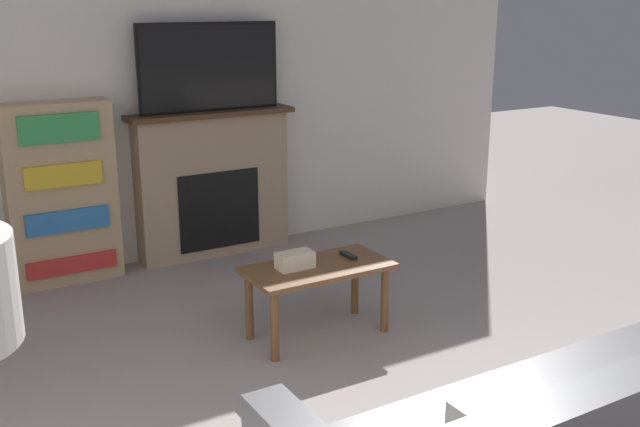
% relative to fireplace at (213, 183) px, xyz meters
% --- Properties ---
extents(wall_back, '(6.15, 0.06, 2.70)m').
position_rel_fireplace_xyz_m(wall_back, '(-0.04, 0.14, 0.77)').
color(wall_back, silver).
rests_on(wall_back, ground_plane).
extents(fireplace, '(1.33, 0.28, 1.16)m').
position_rel_fireplace_xyz_m(fireplace, '(0.00, 0.00, 0.00)').
color(fireplace, tan).
rests_on(fireplace, ground_plane).
extents(tv, '(1.13, 0.03, 0.67)m').
position_rel_fireplace_xyz_m(tv, '(0.00, -0.02, 0.91)').
color(tv, black).
rests_on(tv, fireplace).
extents(coffee_table, '(0.88, 0.45, 0.45)m').
position_rel_fireplace_xyz_m(coffee_table, '(-0.07, -1.76, -0.20)').
color(coffee_table, brown).
rests_on(coffee_table, ground_plane).
extents(tissue_box, '(0.22, 0.12, 0.10)m').
position_rel_fireplace_xyz_m(tissue_box, '(-0.21, -1.73, -0.08)').
color(tissue_box, beige).
rests_on(tissue_box, coffee_table).
extents(remote_control, '(0.04, 0.15, 0.02)m').
position_rel_fireplace_xyz_m(remote_control, '(0.17, -1.72, -0.12)').
color(remote_control, black).
rests_on(remote_control, coffee_table).
extents(bookshelf, '(0.76, 0.29, 1.31)m').
position_rel_fireplace_xyz_m(bookshelf, '(-1.17, -0.02, 0.07)').
color(bookshelf, tan).
rests_on(bookshelf, ground_plane).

